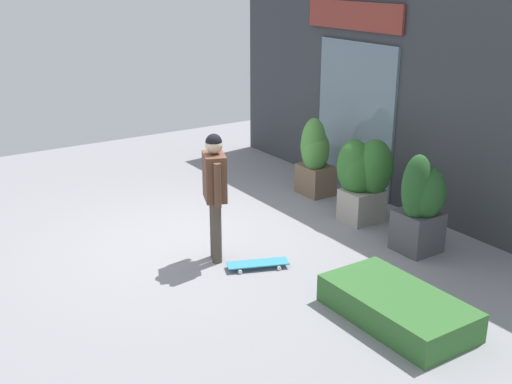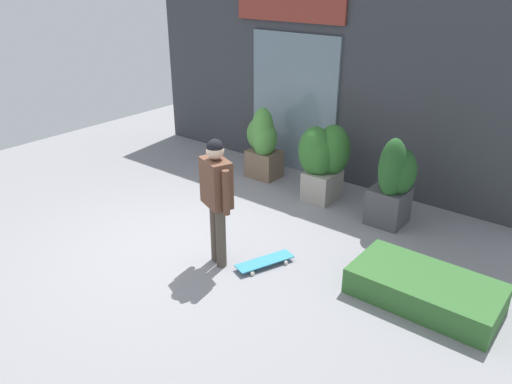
{
  "view_description": "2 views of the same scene",
  "coord_description": "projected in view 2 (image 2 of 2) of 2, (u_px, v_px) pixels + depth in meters",
  "views": [
    {
      "loc": [
        7.3,
        -3.81,
        3.64
      ],
      "look_at": [
        0.87,
        0.39,
        0.93
      ],
      "focal_mm": 44.72,
      "sensor_mm": 36.0,
      "label": 1
    },
    {
      "loc": [
        4.44,
        -4.11,
        3.55
      ],
      "look_at": [
        0.87,
        0.39,
        0.93
      ],
      "focal_mm": 34.66,
      "sensor_mm": 36.0,
      "label": 2
    }
  ],
  "objects": [
    {
      "name": "skateboard",
      "position": [
        265.0,
        261.0,
        6.42
      ],
      "size": [
        0.49,
        0.81,
        0.08
      ],
      "rotation": [
        0.0,
        0.0,
        1.2
      ],
      "color": "teal",
      "rests_on": "ground_plane"
    },
    {
      "name": "planter_box_mid",
      "position": [
        393.0,
        182.0,
        7.19
      ],
      "size": [
        0.62,
        0.61,
        1.39
      ],
      "color": "#47474C",
      "rests_on": "ground_plane"
    },
    {
      "name": "planter_box_left",
      "position": [
        263.0,
        142.0,
        8.91
      ],
      "size": [
        0.69,
        0.62,
        1.33
      ],
      "color": "brown",
      "rests_on": "ground_plane"
    },
    {
      "name": "building_facade",
      "position": [
        325.0,
        84.0,
        8.7
      ],
      "size": [
        7.76,
        0.31,
        3.36
      ],
      "color": "#383A3F",
      "rests_on": "ground_plane"
    },
    {
      "name": "skateboarder",
      "position": [
        217.0,
        190.0,
        6.08
      ],
      "size": [
        0.57,
        0.4,
        1.71
      ],
      "rotation": [
        0.0,
        0.0,
        1.2
      ],
      "color": "#4C4238",
      "rests_on": "ground_plane"
    },
    {
      "name": "planter_box_right",
      "position": [
        324.0,
        157.0,
        8.01
      ],
      "size": [
        0.77,
        0.73,
        1.28
      ],
      "color": "gray",
      "rests_on": "ground_plane"
    },
    {
      "name": "hedge_ledge",
      "position": [
        425.0,
        289.0,
        5.71
      ],
      "size": [
        1.66,
        0.9,
        0.33
      ],
      "primitive_type": "cube",
      "color": "#33662D",
      "rests_on": "ground_plane"
    },
    {
      "name": "ground_plane",
      "position": [
        190.0,
        246.0,
        6.91
      ],
      "size": [
        12.0,
        12.0,
        0.0
      ],
      "primitive_type": "plane",
      "color": "gray"
    }
  ]
}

